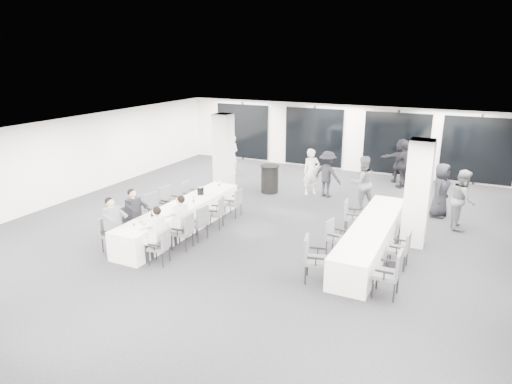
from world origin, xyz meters
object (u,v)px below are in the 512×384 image
(banquet_table_main, at_px, (182,218))
(chair_main_left_mid, at_px, (154,208))
(chair_main_right_mid, at_px, (199,221))
(chair_main_right_far, at_px, (235,201))
(ice_bucket_near, at_px, (155,215))
(chair_main_right_second, at_px, (185,229))
(chair_main_left_far, at_px, (190,194))
(standing_guest_e, at_px, (441,187))
(standing_guest_h, at_px, (463,196))
(chair_side_left_far, at_px, (350,214))
(chair_side_right_near, at_px, (391,271))
(chair_main_left_near, at_px, (110,232))
(chair_side_left_mid, at_px, (334,235))
(standing_guest_d, at_px, (405,162))
(chair_main_right_near, at_px, (161,245))
(chair_side_right_far, at_px, (412,224))
(banquet_table_side, at_px, (371,238))
(cocktail_table, at_px, (270,179))
(chair_side_left_near, at_px, (313,256))
(ice_bucket_far, at_px, (201,191))
(standing_guest_g, at_px, (232,152))
(standing_guest_a, at_px, (311,169))
(standing_guest_b, at_px, (362,179))
(chair_main_right_fourth, at_px, (217,211))
(chair_side_right_mid, at_px, (402,247))
(standing_guest_f, at_px, (402,158))
(standing_guest_c, at_px, (327,171))
(chair_main_left_fourth, at_px, (169,201))
(chair_main_left_second, at_px, (131,220))

(banquet_table_main, distance_m, chair_main_left_mid, 0.87)
(chair_main_right_mid, height_order, chair_main_right_far, chair_main_right_mid)
(chair_main_right_mid, xyz_separation_m, ice_bucket_near, (-0.78, -0.86, 0.32))
(chair_main_right_second, bearing_deg, chair_main_left_far, 24.78)
(standing_guest_e, xyz_separation_m, standing_guest_h, (0.64, -0.78, 0.03))
(banquet_table_main, distance_m, chair_side_left_far, 4.77)
(ice_bucket_near, bearing_deg, chair_side_left_far, 36.70)
(chair_side_right_near, bearing_deg, chair_main_left_near, 96.33)
(chair_side_left_mid, distance_m, standing_guest_d, 6.87)
(chair_side_right_near, height_order, ice_bucket_near, chair_side_right_near)
(banquet_table_main, xyz_separation_m, chair_main_right_near, (0.82, -2.02, 0.12))
(chair_side_right_far, relative_size, standing_guest_h, 0.47)
(banquet_table_side, xyz_separation_m, cocktail_table, (-4.45, 3.62, 0.13))
(chair_side_left_near, distance_m, ice_bucket_near, 4.29)
(chair_side_right_near, height_order, ice_bucket_far, chair_side_right_near)
(chair_main_left_far, bearing_deg, standing_guest_g, -173.42)
(chair_side_left_mid, bearing_deg, standing_guest_a, -146.80)
(chair_side_left_near, xyz_separation_m, standing_guest_b, (-0.20, 5.39, 0.40))
(standing_guest_d, bearing_deg, chair_side_left_far, 35.46)
(chair_main_right_fourth, xyz_separation_m, chair_side_right_mid, (5.18, -0.33, -0.00))
(standing_guest_f, bearing_deg, chair_side_left_near, 74.45)
(banquet_table_side, bearing_deg, standing_guest_d, 91.61)
(chair_main_right_second, relative_size, standing_guest_a, 0.50)
(chair_main_right_fourth, distance_m, chair_side_right_far, 5.36)
(cocktail_table, bearing_deg, standing_guest_c, 11.28)
(chair_main_left_fourth, distance_m, standing_guest_c, 5.62)
(standing_guest_a, relative_size, standing_guest_e, 0.98)
(cocktail_table, bearing_deg, standing_guest_b, -5.81)
(standing_guest_h, bearing_deg, standing_guest_c, 64.56)
(chair_main_left_mid, distance_m, chair_main_left_far, 1.80)
(chair_main_right_far, xyz_separation_m, standing_guest_b, (3.31, 2.48, 0.49))
(chair_main_left_second, distance_m, chair_main_left_mid, 0.98)
(banquet_table_side, relative_size, chair_side_right_mid, 5.49)
(chair_side_right_mid, bearing_deg, chair_side_right_far, 0.86)
(chair_main_right_second, distance_m, chair_main_right_mid, 0.67)
(chair_main_right_fourth, distance_m, chair_side_right_mid, 5.19)
(chair_main_right_near, distance_m, standing_guest_c, 7.18)
(chair_side_right_mid, distance_m, standing_guest_a, 6.07)
(banquet_table_side, height_order, chair_main_right_second, chair_main_right_second)
(chair_main_left_near, height_order, standing_guest_g, standing_guest_g)
(chair_main_right_near, bearing_deg, banquet_table_main, 12.04)
(ice_bucket_far, bearing_deg, cocktail_table, 77.02)
(banquet_table_main, height_order, chair_main_left_far, chair_main_left_far)
(standing_guest_h, bearing_deg, ice_bucket_far, 99.94)
(chair_main_left_near, relative_size, chair_side_right_far, 0.97)
(chair_main_left_second, distance_m, standing_guest_e, 9.20)
(chair_main_left_mid, xyz_separation_m, chair_main_left_fourth, (-0.00, 0.72, 0.01))
(standing_guest_d, height_order, standing_guest_f, standing_guest_d)
(standing_guest_c, bearing_deg, chair_side_right_mid, 142.13)
(standing_guest_c, bearing_deg, chair_side_right_near, 135.18)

